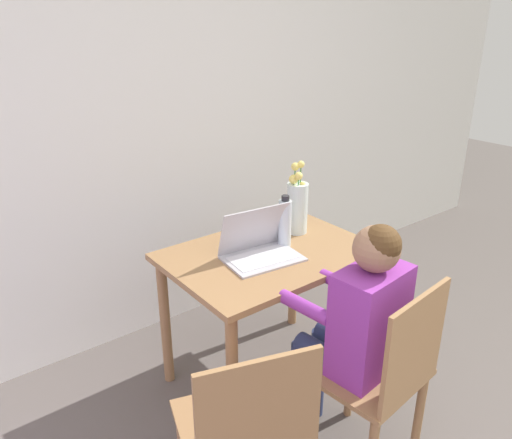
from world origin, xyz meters
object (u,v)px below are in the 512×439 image
Objects in this scene: chair_occupied at (379,376)px; person_seated at (357,318)px; water_bottle at (285,222)px; laptop at (259,246)px; flower_vase at (297,205)px.

chair_occupied is 0.81× the size of person_seated.
person_seated is 0.63m from water_bottle.
person_seated reaches higher than water_bottle.
person_seated is 0.58m from laptop.
chair_occupied is 0.24m from person_seated.
flower_vase reaches higher than chair_occupied.
water_bottle is at bearing -109.06° from person_seated.
person_seated is at bearing -79.69° from laptop.
chair_occupied is at bearing -100.12° from water_bottle.
chair_occupied is at bearing -109.53° from flower_vase.
water_bottle is (0.17, 0.02, 0.07)m from laptop.
chair_occupied is at bearing -79.27° from laptop.
flower_vase reaches higher than person_seated.
water_bottle is at bearing -106.01° from chair_occupied.
person_seated is 4.22× the size of water_bottle.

